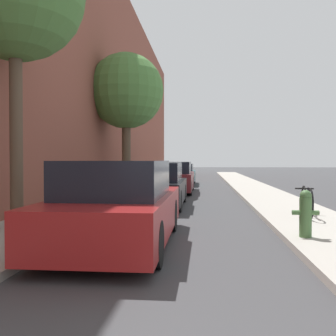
{
  "coord_description": "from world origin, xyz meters",
  "views": [
    {
      "loc": [
        0.49,
        -0.18,
        1.45
      ],
      "look_at": [
        -0.53,
        10.69,
        1.22
      ],
      "focal_mm": 40.9,
      "sensor_mm": 36.0,
      "label": 1
    }
  ],
  "objects_px": {
    "parked_car_black": "(155,186)",
    "parked_car_maroon": "(173,178)",
    "fire_hydrant": "(306,213)",
    "street_tree_far": "(126,92)",
    "bicycle": "(307,201)",
    "parked_car_red": "(119,206)",
    "parked_car_teal": "(179,174)"
  },
  "relations": [
    {
      "from": "parked_car_teal",
      "to": "street_tree_far",
      "type": "height_order",
      "value": "street_tree_far"
    },
    {
      "from": "parked_car_red",
      "to": "parked_car_maroon",
      "type": "height_order",
      "value": "parked_car_red"
    },
    {
      "from": "parked_car_red",
      "to": "street_tree_far",
      "type": "bearing_deg",
      "value": 100.82
    },
    {
      "from": "parked_car_red",
      "to": "parked_car_teal",
      "type": "distance_m",
      "value": 15.99
    },
    {
      "from": "parked_car_black",
      "to": "parked_car_maroon",
      "type": "bearing_deg",
      "value": 88.55
    },
    {
      "from": "parked_car_black",
      "to": "fire_hydrant",
      "type": "distance_m",
      "value": 5.95
    },
    {
      "from": "parked_car_black",
      "to": "parked_car_teal",
      "type": "height_order",
      "value": "parked_car_black"
    },
    {
      "from": "parked_car_teal",
      "to": "fire_hydrant",
      "type": "distance_m",
      "value": 15.9
    },
    {
      "from": "parked_car_black",
      "to": "street_tree_far",
      "type": "relative_size",
      "value": 0.69
    },
    {
      "from": "parked_car_teal",
      "to": "bicycle",
      "type": "height_order",
      "value": "parked_car_teal"
    },
    {
      "from": "parked_car_black",
      "to": "bicycle",
      "type": "distance_m",
      "value": 4.65
    },
    {
      "from": "bicycle",
      "to": "fire_hydrant",
      "type": "bearing_deg",
      "value": -98.91
    },
    {
      "from": "parked_car_maroon",
      "to": "parked_car_teal",
      "type": "distance_m",
      "value": 5.39
    },
    {
      "from": "parked_car_maroon",
      "to": "fire_hydrant",
      "type": "relative_size",
      "value": 5.51
    },
    {
      "from": "parked_car_teal",
      "to": "street_tree_far",
      "type": "xyz_separation_m",
      "value": [
        -1.86,
        -6.19,
        3.77
      ]
    },
    {
      "from": "parked_car_teal",
      "to": "fire_hydrant",
      "type": "height_order",
      "value": "parked_car_teal"
    },
    {
      "from": "parked_car_teal",
      "to": "fire_hydrant",
      "type": "bearing_deg",
      "value": -78.4
    },
    {
      "from": "parked_car_teal",
      "to": "street_tree_far",
      "type": "distance_m",
      "value": 7.48
    },
    {
      "from": "parked_car_teal",
      "to": "street_tree_far",
      "type": "relative_size",
      "value": 0.77
    },
    {
      "from": "parked_car_maroon",
      "to": "street_tree_far",
      "type": "height_order",
      "value": "street_tree_far"
    },
    {
      "from": "street_tree_far",
      "to": "bicycle",
      "type": "height_order",
      "value": "street_tree_far"
    },
    {
      "from": "parked_car_black",
      "to": "street_tree_far",
      "type": "xyz_separation_m",
      "value": [
        -1.8,
        4.42,
        3.72
      ]
    },
    {
      "from": "parked_car_red",
      "to": "bicycle",
      "type": "height_order",
      "value": "parked_car_red"
    },
    {
      "from": "parked_car_red",
      "to": "fire_hydrant",
      "type": "distance_m",
      "value": 3.22
    },
    {
      "from": "parked_car_maroon",
      "to": "street_tree_far",
      "type": "bearing_deg",
      "value": -157.65
    },
    {
      "from": "bicycle",
      "to": "parked_car_red",
      "type": "bearing_deg",
      "value": -136.96
    },
    {
      "from": "parked_car_teal",
      "to": "street_tree_far",
      "type": "bearing_deg",
      "value": -106.77
    },
    {
      "from": "parked_car_red",
      "to": "bicycle",
      "type": "distance_m",
      "value": 4.83
    },
    {
      "from": "parked_car_black",
      "to": "bicycle",
      "type": "xyz_separation_m",
      "value": [
        3.93,
        -2.49,
        -0.17
      ]
    },
    {
      "from": "street_tree_far",
      "to": "parked_car_black",
      "type": "bearing_deg",
      "value": -67.78
    },
    {
      "from": "parked_car_maroon",
      "to": "bicycle",
      "type": "height_order",
      "value": "parked_car_maroon"
    },
    {
      "from": "parked_car_maroon",
      "to": "fire_hydrant",
      "type": "height_order",
      "value": "parked_car_maroon"
    }
  ]
}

